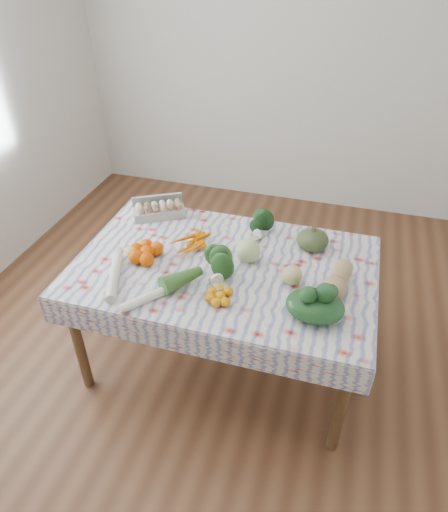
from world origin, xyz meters
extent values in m
plane|color=#55311D|center=(0.00, 0.00, 0.00)|extent=(4.50, 4.50, 0.00)
cube|color=silver|center=(0.00, 2.25, 1.40)|extent=(4.00, 0.04, 2.80)
cube|color=brown|center=(0.00, 0.00, 0.73)|extent=(1.60, 1.00, 0.04)
cylinder|color=brown|center=(-0.74, -0.44, 0.35)|extent=(0.06, 0.06, 0.71)
cylinder|color=brown|center=(0.74, -0.44, 0.35)|extent=(0.06, 0.06, 0.71)
cylinder|color=brown|center=(-0.74, 0.44, 0.35)|extent=(0.06, 0.06, 0.71)
cylinder|color=brown|center=(0.74, 0.44, 0.35)|extent=(0.06, 0.06, 0.71)
cube|color=silver|center=(0.00, 0.00, 0.76)|extent=(1.66, 1.06, 0.01)
cube|color=#AAAAA4|center=(-0.55, 0.37, 0.81)|extent=(0.35, 0.27, 0.09)
cube|color=#EA6C00|center=(-0.23, 0.10, 0.78)|extent=(0.28, 0.27, 0.04)
ellipsoid|color=#153716|center=(0.14, 0.34, 0.83)|extent=(0.19, 0.18, 0.14)
ellipsoid|color=#3F4D2A|center=(0.45, 0.30, 0.82)|extent=(0.22, 0.22, 0.12)
sphere|color=#BBCF80|center=(0.12, 0.07, 0.83)|extent=(0.15, 0.15, 0.14)
ellipsoid|color=tan|center=(0.62, -0.03, 0.82)|extent=(0.17, 0.29, 0.13)
cube|color=#E74E00|center=(-0.43, -0.07, 0.81)|extent=(0.28, 0.28, 0.09)
ellipsoid|color=#204D1C|center=(-0.01, -0.14, 0.82)|extent=(0.23, 0.23, 0.12)
cube|color=orange|center=(0.06, -0.29, 0.79)|extent=(0.20, 0.20, 0.05)
sphere|color=#D7C672|center=(0.39, -0.06, 0.82)|extent=(0.14, 0.14, 0.11)
ellipsoid|color=#143617|center=(0.53, -0.27, 0.82)|extent=(0.35, 0.32, 0.12)
cylinder|color=silver|center=(-0.52, -0.30, 0.79)|extent=(0.19, 0.38, 0.05)
cylinder|color=white|center=(-0.23, -0.34, 0.79)|extent=(0.32, 0.39, 0.05)
camera|label=1|loc=(0.57, -1.94, 2.30)|focal=32.00mm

